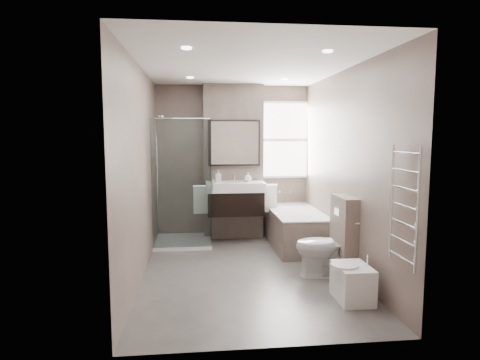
{
  "coord_description": "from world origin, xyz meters",
  "views": [
    {
      "loc": [
        -0.61,
        -5.0,
        1.76
      ],
      "look_at": [
        -0.06,
        0.15,
        1.18
      ],
      "focal_mm": 30.0,
      "sensor_mm": 36.0,
      "label": 1
    }
  ],
  "objects": [
    {
      "name": "room",
      "position": [
        0.0,
        0.0,
        1.3
      ],
      "size": [
        2.7,
        3.9,
        2.7
      ],
      "color": "#504D4A",
      "rests_on": "ground"
    },
    {
      "name": "vanity_pier",
      "position": [
        0.0,
        1.77,
        1.3
      ],
      "size": [
        1.0,
        0.25,
        2.6
      ],
      "primitive_type": "cube",
      "color": "#665850",
      "rests_on": "ground"
    },
    {
      "name": "vanity",
      "position": [
        0.0,
        1.43,
        0.74
      ],
      "size": [
        0.95,
        0.47,
        0.66
      ],
      "color": "black",
      "rests_on": "vanity_pier"
    },
    {
      "name": "mirror_cabinet",
      "position": [
        0.0,
        1.61,
        1.63
      ],
      "size": [
        0.86,
        0.08,
        0.76
      ],
      "color": "black",
      "rests_on": "vanity_pier"
    },
    {
      "name": "towel_left",
      "position": [
        -0.56,
        1.4,
        0.72
      ],
      "size": [
        0.24,
        0.06,
        0.44
      ],
      "primitive_type": "cube",
      "color": "white",
      "rests_on": "vanity_pier"
    },
    {
      "name": "towel_right",
      "position": [
        0.56,
        1.4,
        0.72
      ],
      "size": [
        0.24,
        0.06,
        0.44
      ],
      "primitive_type": "cube",
      "color": "white",
      "rests_on": "vanity_pier"
    },
    {
      "name": "shower_enclosure",
      "position": [
        -0.75,
        1.35,
        0.49
      ],
      "size": [
        0.9,
        0.9,
        2.0
      ],
      "color": "white",
      "rests_on": "ground"
    },
    {
      "name": "bathtub",
      "position": [
        0.92,
        1.1,
        0.32
      ],
      "size": [
        0.75,
        1.6,
        0.57
      ],
      "color": "#665850",
      "rests_on": "ground"
    },
    {
      "name": "window",
      "position": [
        0.9,
        1.88,
        1.68
      ],
      "size": [
        0.98,
        0.06,
        1.33
      ],
      "color": "white",
      "rests_on": "room"
    },
    {
      "name": "toilet",
      "position": [
        0.97,
        -0.28,
        0.38
      ],
      "size": [
        0.79,
        0.5,
        0.76
      ],
      "primitive_type": "imported",
      "rotation": [
        0.0,
        0.0,
        -1.68
      ],
      "color": "white",
      "rests_on": "ground"
    },
    {
      "name": "cistern_box",
      "position": [
        1.21,
        -0.25,
        0.5
      ],
      "size": [
        0.19,
        0.55,
        1.0
      ],
      "color": "#665850",
      "rests_on": "ground"
    },
    {
      "name": "bidet",
      "position": [
        1.01,
        -1.04,
        0.2
      ],
      "size": [
        0.41,
        0.48,
        0.5
      ],
      "color": "white",
      "rests_on": "ground"
    },
    {
      "name": "towel_radiator",
      "position": [
        1.25,
        -1.6,
        1.12
      ],
      "size": [
        0.03,
        0.49,
        1.1
      ],
      "color": "silver",
      "rests_on": "room"
    },
    {
      "name": "soap_bottle_a",
      "position": [
        -0.27,
        1.47,
        1.1
      ],
      "size": [
        0.09,
        0.09,
        0.2
      ],
      "primitive_type": "imported",
      "color": "white",
      "rests_on": "vanity"
    },
    {
      "name": "soap_bottle_b",
      "position": [
        0.21,
        1.46,
        1.08
      ],
      "size": [
        0.12,
        0.12,
        0.15
      ],
      "primitive_type": "imported",
      "color": "white",
      "rests_on": "vanity"
    }
  ]
}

